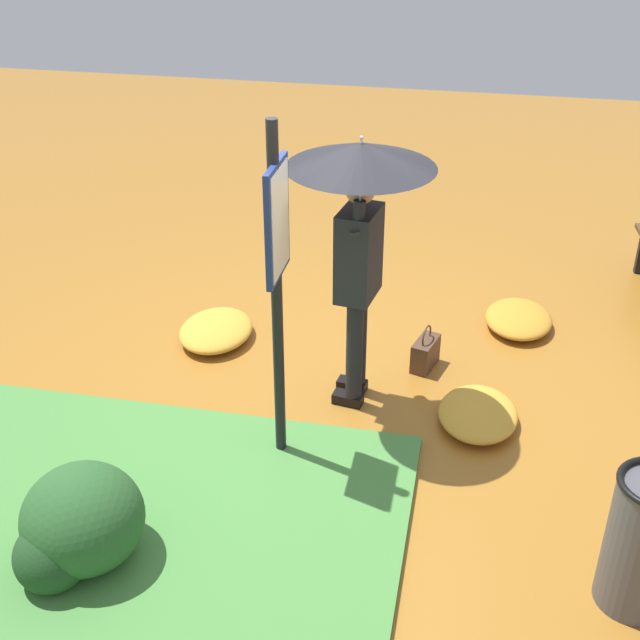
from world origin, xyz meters
The scene contains 8 objects.
ground_plane centered at (0.00, 0.00, 0.00)m, with size 18.00×18.00×0.00m, color #9E6623.
person_with_umbrella centered at (0.04, 0.18, 1.55)m, with size 0.96×0.96×2.04m.
info_sign_post centered at (0.71, -0.20, 1.44)m, with size 0.44×0.07×2.30m.
handbag centered at (-0.56, 0.64, 0.13)m, with size 0.33×0.22×0.37m.
shrub_cluster centered at (1.90, -1.08, 0.29)m, with size 0.76×0.69×0.62m.
leaf_pile_near_person centered at (-0.64, -1.10, 0.08)m, with size 0.74×0.59×0.16m.
leaf_pile_by_bench centered at (-1.34, 1.36, 0.08)m, with size 0.70×0.56×0.15m.
leaf_pile_far_path centered at (0.10, 1.07, 0.08)m, with size 0.70×0.56×0.15m.
Camera 1 is at (5.02, 0.94, 3.61)m, focal length 46.88 mm.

